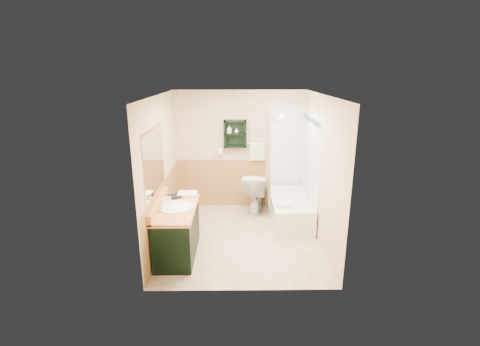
% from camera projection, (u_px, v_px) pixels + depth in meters
% --- Properties ---
extents(floor, '(3.00, 3.00, 0.00)m').
position_uv_depth(floor, '(241.00, 237.00, 5.98)').
color(floor, '#C0AD8C').
rests_on(floor, ground).
extents(back_wall, '(2.60, 0.04, 2.40)m').
position_uv_depth(back_wall, '(240.00, 150.00, 7.10)').
color(back_wall, beige).
rests_on(back_wall, ground).
extents(left_wall, '(0.04, 3.00, 2.40)m').
position_uv_depth(left_wall, '(160.00, 171.00, 5.63)').
color(left_wall, beige).
rests_on(left_wall, ground).
extents(right_wall, '(0.04, 3.00, 2.40)m').
position_uv_depth(right_wall, '(322.00, 170.00, 5.66)').
color(right_wall, beige).
rests_on(right_wall, ground).
extents(ceiling, '(2.60, 3.00, 0.04)m').
position_uv_depth(ceiling, '(241.00, 94.00, 5.29)').
color(ceiling, white).
rests_on(ceiling, back_wall).
extents(wainscot_left, '(2.98, 2.98, 1.00)m').
position_uv_depth(wainscot_left, '(165.00, 211.00, 5.83)').
color(wainscot_left, tan).
rests_on(wainscot_left, left_wall).
extents(wainscot_back, '(2.58, 2.58, 1.00)m').
position_uv_depth(wainscot_back, '(240.00, 183.00, 7.27)').
color(wainscot_back, tan).
rests_on(wainscot_back, back_wall).
extents(mirror_frame, '(1.30, 1.30, 1.00)m').
position_uv_depth(mirror_frame, '(154.00, 161.00, 5.01)').
color(mirror_frame, '#915F2F').
rests_on(mirror_frame, left_wall).
extents(mirror_glass, '(1.20, 1.20, 0.90)m').
position_uv_depth(mirror_glass, '(154.00, 161.00, 5.01)').
color(mirror_glass, white).
rests_on(mirror_glass, left_wall).
extents(tile_right, '(1.50, 1.50, 2.10)m').
position_uv_depth(tile_right, '(310.00, 167.00, 6.42)').
color(tile_right, white).
rests_on(tile_right, right_wall).
extents(tile_back, '(0.95, 0.95, 2.10)m').
position_uv_depth(tile_back, '(290.00, 157.00, 7.11)').
color(tile_back, white).
rests_on(tile_back, back_wall).
extents(tile_accent, '(1.50, 1.50, 0.10)m').
position_uv_depth(tile_accent, '(312.00, 121.00, 6.18)').
color(tile_accent, '#154930').
rests_on(tile_accent, right_wall).
extents(wall_shelf, '(0.45, 0.15, 0.55)m').
position_uv_depth(wall_shelf, '(235.00, 134.00, 6.89)').
color(wall_shelf, black).
rests_on(wall_shelf, back_wall).
extents(hair_dryer, '(0.10, 0.24, 0.18)m').
position_uv_depth(hair_dryer, '(220.00, 151.00, 7.01)').
color(hair_dryer, white).
rests_on(hair_dryer, back_wall).
extents(towel_bar, '(0.40, 0.06, 0.40)m').
position_uv_depth(towel_bar, '(257.00, 143.00, 6.99)').
color(towel_bar, white).
rests_on(towel_bar, back_wall).
extents(curtain_rod, '(0.03, 1.60, 0.03)m').
position_uv_depth(curtain_rod, '(271.00, 115.00, 6.14)').
color(curtain_rod, silver).
rests_on(curtain_rod, back_wall).
extents(shower_curtain, '(1.05, 1.05, 1.70)m').
position_uv_depth(shower_curtain, '(269.00, 159.00, 6.55)').
color(shower_curtain, beige).
rests_on(shower_curtain, curtain_rod).
extents(vanity, '(0.59, 1.23, 0.78)m').
position_uv_depth(vanity, '(177.00, 231.00, 5.33)').
color(vanity, black).
rests_on(vanity, ground).
extents(bathtub, '(0.70, 1.50, 0.47)m').
position_uv_depth(bathtub, '(289.00, 209.00, 6.58)').
color(bathtub, white).
rests_on(bathtub, ground).
extents(toilet, '(0.59, 0.89, 0.81)m').
position_uv_depth(toilet, '(255.00, 193.00, 6.97)').
color(toilet, white).
rests_on(toilet, ground).
extents(counter_towel, '(0.31, 0.24, 0.04)m').
position_uv_depth(counter_towel, '(187.00, 194.00, 5.75)').
color(counter_towel, white).
rests_on(counter_towel, vanity).
extents(vanity_book, '(0.16, 0.11, 0.24)m').
position_uv_depth(vanity_book, '(169.00, 191.00, 5.58)').
color(vanity_book, black).
rests_on(vanity_book, vanity).
extents(tub_towel, '(0.26, 0.22, 0.07)m').
position_uv_depth(tub_towel, '(284.00, 204.00, 6.09)').
color(tub_towel, white).
rests_on(tub_towel, bathtub).
extents(soap_bottle_a, '(0.12, 0.17, 0.07)m').
position_uv_depth(soap_bottle_a, '(229.00, 131.00, 6.87)').
color(soap_bottle_a, white).
rests_on(soap_bottle_a, wall_shelf).
extents(soap_bottle_b, '(0.09, 0.11, 0.08)m').
position_uv_depth(soap_bottle_b, '(236.00, 131.00, 6.87)').
color(soap_bottle_b, white).
rests_on(soap_bottle_b, wall_shelf).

